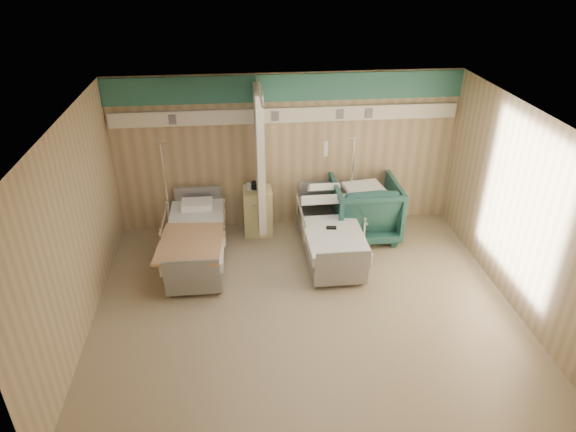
{
  "coord_description": "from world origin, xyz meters",
  "views": [
    {
      "loc": [
        -0.86,
        -5.91,
        4.72
      ],
      "look_at": [
        -0.18,
        0.6,
        1.17
      ],
      "focal_mm": 32.0,
      "sensor_mm": 36.0,
      "label": 1
    }
  ],
  "objects_px": {
    "bedside_cabinet": "(258,211)",
    "iv_stand_right": "(350,213)",
    "bed_left": "(197,246)",
    "bed_right": "(330,239)",
    "iv_stand_left": "(170,223)",
    "visitor_armchair": "(364,209)"
  },
  "relations": [
    {
      "from": "bedside_cabinet",
      "to": "iv_stand_right",
      "type": "height_order",
      "value": "iv_stand_right"
    },
    {
      "from": "bed_right",
      "to": "iv_stand_left",
      "type": "relative_size",
      "value": 1.17
    },
    {
      "from": "bed_left",
      "to": "iv_stand_right",
      "type": "relative_size",
      "value": 1.21
    },
    {
      "from": "bedside_cabinet",
      "to": "visitor_armchair",
      "type": "bearing_deg",
      "value": -9.13
    },
    {
      "from": "bedside_cabinet",
      "to": "bed_right",
      "type": "bearing_deg",
      "value": -38.05
    },
    {
      "from": "bed_left",
      "to": "bedside_cabinet",
      "type": "height_order",
      "value": "bedside_cabinet"
    },
    {
      "from": "bedside_cabinet",
      "to": "iv_stand_right",
      "type": "xyz_separation_m",
      "value": [
        1.65,
        -0.12,
        -0.06
      ]
    },
    {
      "from": "bed_left",
      "to": "bedside_cabinet",
      "type": "xyz_separation_m",
      "value": [
        1.05,
        0.9,
        0.11
      ]
    },
    {
      "from": "bed_left",
      "to": "iv_stand_right",
      "type": "bearing_deg",
      "value": 16.18
    },
    {
      "from": "bedside_cabinet",
      "to": "bed_left",
      "type": "bearing_deg",
      "value": -139.4
    },
    {
      "from": "bed_right",
      "to": "bed_left",
      "type": "xyz_separation_m",
      "value": [
        -2.2,
        0.0,
        0.0
      ]
    },
    {
      "from": "iv_stand_right",
      "to": "iv_stand_left",
      "type": "distance_m",
      "value": 3.18
    },
    {
      "from": "iv_stand_right",
      "to": "bed_right",
      "type": "bearing_deg",
      "value": -122.54
    },
    {
      "from": "bed_left",
      "to": "visitor_armchair",
      "type": "height_order",
      "value": "visitor_armchair"
    },
    {
      "from": "bed_left",
      "to": "visitor_armchair",
      "type": "xyz_separation_m",
      "value": [
        2.92,
        0.6,
        0.22
      ]
    },
    {
      "from": "bedside_cabinet",
      "to": "iv_stand_left",
      "type": "height_order",
      "value": "iv_stand_left"
    },
    {
      "from": "bed_left",
      "to": "visitor_armchair",
      "type": "distance_m",
      "value": 2.99
    },
    {
      "from": "bed_right",
      "to": "bed_left",
      "type": "relative_size",
      "value": 1.0
    },
    {
      "from": "bed_right",
      "to": "bed_left",
      "type": "distance_m",
      "value": 2.2
    },
    {
      "from": "iv_stand_left",
      "to": "iv_stand_right",
      "type": "bearing_deg",
      "value": 1.44
    },
    {
      "from": "visitor_armchair",
      "to": "bedside_cabinet",
      "type": "bearing_deg",
      "value": -8.97
    },
    {
      "from": "visitor_armchair",
      "to": "iv_stand_left",
      "type": "relative_size",
      "value": 0.63
    }
  ]
}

